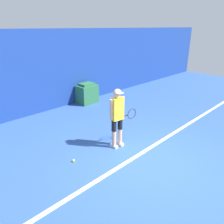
# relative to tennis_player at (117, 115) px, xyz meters

# --- Properties ---
(ground_plane) EXTENTS (24.00, 24.00, 0.00)m
(ground_plane) POSITION_rel_tennis_player_xyz_m (0.00, -1.18, -0.96)
(ground_plane) COLOR #2D5193
(back_wall) EXTENTS (24.00, 0.10, 3.19)m
(back_wall) POSITION_rel_tennis_player_xyz_m (0.00, 4.07, 0.63)
(back_wall) COLOR navy
(back_wall) RESTS_ON ground_plane
(court_baseline) EXTENTS (21.60, 0.10, 0.01)m
(court_baseline) POSITION_rel_tennis_player_xyz_m (0.00, -0.75, -0.96)
(court_baseline) COLOR white
(court_baseline) RESTS_ON ground_plane
(tennis_player) EXTENTS (0.94, 0.31, 1.73)m
(tennis_player) POSITION_rel_tennis_player_xyz_m (0.00, 0.00, 0.00)
(tennis_player) COLOR tan
(tennis_player) RESTS_ON ground_plane
(tennis_ball) EXTENTS (0.07, 0.07, 0.07)m
(tennis_ball) POSITION_rel_tennis_player_xyz_m (-1.38, 0.24, -0.93)
(tennis_ball) COLOR #D1E533
(tennis_ball) RESTS_ON ground_plane
(covered_chair) EXTENTS (0.87, 0.65, 0.91)m
(covered_chair) POSITION_rel_tennis_player_xyz_m (1.84, 3.65, -0.53)
(covered_chair) COLOR #28663D
(covered_chair) RESTS_ON ground_plane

